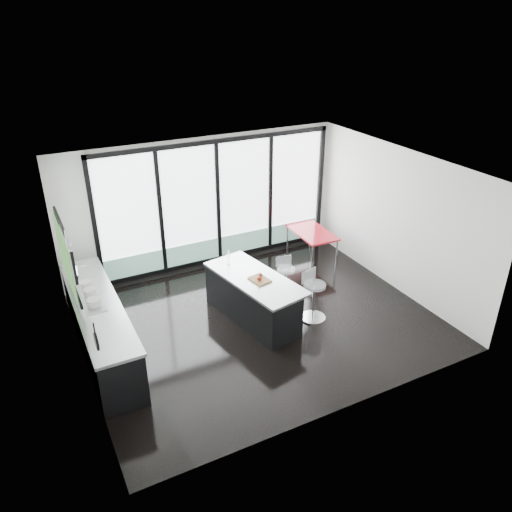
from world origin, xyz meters
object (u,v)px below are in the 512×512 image
red_table (311,245)px  bar_stool_near (314,301)px  island (252,298)px  bar_stool_far (286,283)px

red_table → bar_stool_near: bearing=-121.7°
island → bar_stool_far: island is taller
bar_stool_near → red_table: bar_stool_near is taller
island → bar_stool_far: size_ratio=3.35×
island → red_table: island is taller
island → red_table: 2.73m
bar_stool_far → red_table: red_table is taller
island → bar_stool_near: bearing=-27.5°
bar_stool_far → island: bearing=-150.5°
island → bar_stool_far: bearing=21.2°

